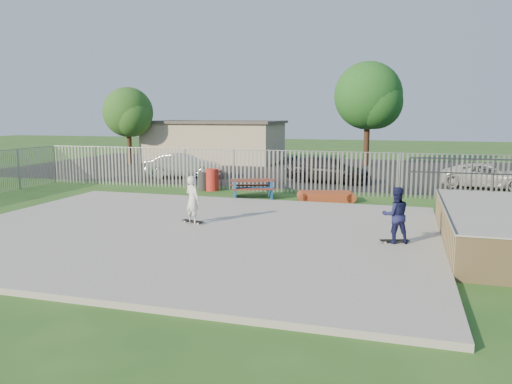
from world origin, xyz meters
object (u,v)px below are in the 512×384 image
(skater_navy, at_px, (396,215))
(trash_bin_red, at_px, (212,180))
(trash_bin_grey, at_px, (204,181))
(skater_white, at_px, (193,200))
(tree_left, at_px, (128,112))
(picnic_table, at_px, (252,188))
(car_silver, at_px, (184,166))
(car_white, at_px, (488,176))
(tree_mid, at_px, (368,96))
(funbox, at_px, (326,196))
(car_dark, at_px, (328,170))

(skater_navy, bearing_deg, trash_bin_red, -61.83)
(trash_bin_grey, xyz_separation_m, skater_white, (2.75, -7.64, 0.49))
(tree_left, bearing_deg, skater_navy, -44.44)
(picnic_table, xyz_separation_m, car_silver, (-5.81, 5.36, 0.32))
(car_silver, xyz_separation_m, tree_left, (-7.58, 6.87, 3.10))
(car_silver, relative_size, skater_white, 2.74)
(skater_navy, bearing_deg, car_white, -126.10)
(tree_mid, bearing_deg, skater_white, -100.41)
(funbox, bearing_deg, tree_left, 128.33)
(picnic_table, distance_m, car_dark, 6.43)
(picnic_table, distance_m, skater_navy, 9.48)
(funbox, xyz_separation_m, skater_white, (-3.47, -6.26, 0.73))
(car_silver, relative_size, car_white, 0.97)
(picnic_table, bearing_deg, trash_bin_grey, 133.77)
(funbox, distance_m, car_silver, 10.62)
(car_white, distance_m, tree_left, 24.97)
(picnic_table, relative_size, trash_bin_red, 2.19)
(funbox, xyz_separation_m, tree_mid, (0.55, 15.65, 4.78))
(picnic_table, distance_m, skater_white, 6.32)
(funbox, bearing_deg, tree_mid, 72.60)
(trash_bin_red, relative_size, trash_bin_grey, 1.20)
(car_silver, height_order, skater_navy, skater_navy)
(trash_bin_red, distance_m, car_silver, 5.20)
(trash_bin_grey, xyz_separation_m, car_silver, (-2.90, 4.02, 0.28))
(picnic_table, bearing_deg, skater_white, -112.92)
(car_silver, height_order, skater_white, skater_white)
(tree_mid, bearing_deg, trash_bin_grey, -115.40)
(car_dark, relative_size, skater_white, 3.01)
(funbox, xyz_separation_m, trash_bin_red, (-5.79, 1.41, 0.33))
(car_dark, bearing_deg, picnic_table, 165.71)
(trash_bin_grey, height_order, skater_navy, skater_navy)
(funbox, bearing_deg, car_white, 24.48)
(car_dark, relative_size, tree_mid, 0.64)
(car_silver, relative_size, car_dark, 0.91)
(car_silver, xyz_separation_m, tree_mid, (9.68, 10.25, 4.26))
(picnic_table, relative_size, tree_mid, 0.32)
(car_silver, bearing_deg, skater_white, -167.47)
(funbox, relative_size, car_silver, 0.52)
(tree_left, bearing_deg, picnic_table, -42.41)
(trash_bin_grey, bearing_deg, funbox, -12.51)
(trash_bin_red, bearing_deg, skater_navy, -43.93)
(car_white, height_order, tree_mid, tree_mid)
(trash_bin_red, distance_m, tree_left, 15.74)
(car_white, height_order, tree_left, tree_left)
(picnic_table, xyz_separation_m, skater_white, (-0.15, -6.30, 0.52))
(picnic_table, height_order, funbox, picnic_table)
(car_white, relative_size, skater_navy, 2.82)
(trash_bin_grey, relative_size, car_dark, 0.19)
(car_dark, height_order, skater_white, skater_white)
(trash_bin_red, xyz_separation_m, tree_left, (-10.91, 10.86, 3.30))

